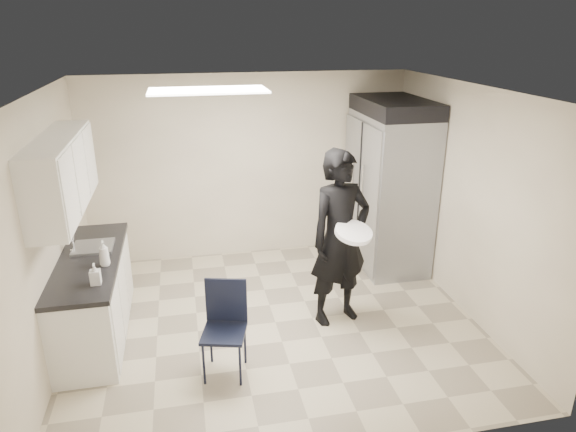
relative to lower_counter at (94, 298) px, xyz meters
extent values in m
plane|color=#BAAF92|center=(1.95, -0.20, -0.43)|extent=(4.50, 4.50, 0.00)
plane|color=white|center=(1.95, -0.20, 2.17)|extent=(4.50, 4.50, 0.00)
plane|color=beige|center=(1.95, 1.80, 0.87)|extent=(4.50, 0.00, 4.50)
plane|color=beige|center=(-0.30, -0.20, 0.87)|extent=(0.00, 4.00, 4.00)
plane|color=beige|center=(4.20, -0.20, 0.87)|extent=(0.00, 4.00, 4.00)
cube|color=white|center=(1.35, 0.20, 2.14)|extent=(1.20, 0.60, 0.02)
cube|color=silver|center=(0.00, 0.00, 0.00)|extent=(0.60, 1.90, 0.86)
cube|color=black|center=(0.00, 0.00, 0.46)|extent=(0.64, 1.95, 0.05)
cube|color=gray|center=(0.02, 0.25, 0.44)|extent=(0.42, 0.40, 0.14)
cylinder|color=silver|center=(-0.18, 0.25, 0.59)|extent=(0.02, 0.02, 0.24)
cube|color=silver|center=(-0.13, 0.00, 1.40)|extent=(0.35, 1.80, 0.75)
cube|color=black|center=(-0.19, 1.15, 1.19)|extent=(0.22, 0.30, 0.35)
cube|color=yellow|center=(-0.29, -0.10, 0.79)|extent=(0.00, 0.12, 0.07)
cube|color=yellow|center=(-0.29, 0.10, 0.75)|extent=(0.00, 0.12, 0.07)
cube|color=gray|center=(3.78, 1.07, 0.62)|extent=(0.80, 1.35, 2.10)
cube|color=black|center=(3.78, 1.07, 1.77)|extent=(0.80, 1.35, 0.20)
cube|color=black|center=(1.31, -0.99, 0.02)|extent=(0.49, 0.49, 0.91)
imported|color=black|center=(2.67, -0.24, 0.57)|extent=(0.84, 0.67, 2.00)
cylinder|color=white|center=(2.74, -0.48, 0.73)|extent=(0.49, 0.49, 0.05)
imported|color=silver|center=(0.20, -0.22, 0.62)|extent=(0.11, 0.11, 0.27)
imported|color=silver|center=(0.16, -0.62, 0.59)|extent=(0.10, 0.10, 0.21)
camera|label=1|loc=(1.05, -5.19, 2.79)|focal=32.00mm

